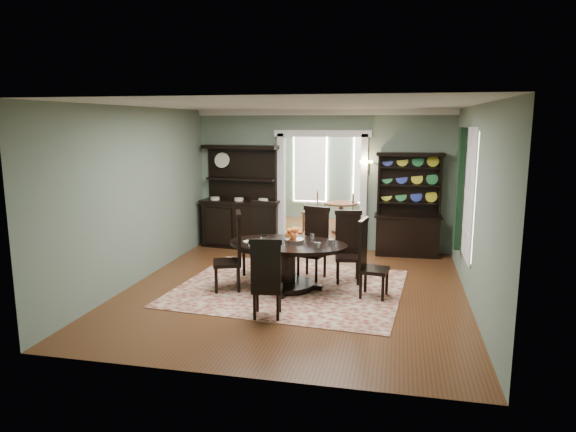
# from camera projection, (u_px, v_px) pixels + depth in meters

# --- Properties ---
(room) EXTENTS (5.51, 6.01, 3.01)m
(room) POSITION_uv_depth(u_px,v_px,m) (295.00, 196.00, 8.23)
(room) COLOR #573316
(room) RESTS_ON ground
(parlor) EXTENTS (3.51, 3.50, 3.01)m
(parlor) POSITION_uv_depth(u_px,v_px,m) (336.00, 169.00, 13.52)
(parlor) COLOR #573316
(parlor) RESTS_ON ground
(doorway_trim) EXTENTS (2.08, 0.25, 2.57)m
(doorway_trim) POSITION_uv_depth(u_px,v_px,m) (322.00, 175.00, 11.07)
(doorway_trim) COLOR silver
(doorway_trim) RESTS_ON floor
(right_window) EXTENTS (0.15, 1.47, 2.12)m
(right_window) POSITION_uv_depth(u_px,v_px,m) (464.00, 192.00, 8.52)
(right_window) COLOR white
(right_window) RESTS_ON wall_right
(wall_sconce) EXTENTS (0.27, 0.21, 0.21)m
(wall_sconce) POSITION_uv_depth(u_px,v_px,m) (366.00, 163.00, 10.67)
(wall_sconce) COLOR gold
(wall_sconce) RESTS_ON back_wall_right
(rug) EXTENTS (3.88, 3.40, 0.01)m
(rug) POSITION_uv_depth(u_px,v_px,m) (290.00, 287.00, 8.60)
(rug) COLOR maroon
(rug) RESTS_ON floor
(dining_table) EXTENTS (2.06, 1.96, 0.78)m
(dining_table) POSITION_uv_depth(u_px,v_px,m) (288.00, 257.00, 8.47)
(dining_table) COLOR black
(dining_table) RESTS_ON rug
(centerpiece) EXTENTS (1.57, 1.01, 0.26)m
(centerpiece) POSITION_uv_depth(u_px,v_px,m) (294.00, 238.00, 8.45)
(centerpiece) COLOR silver
(centerpiece) RESTS_ON dining_table
(chair_far_left) EXTENTS (0.62, 0.60, 1.33)m
(chair_far_left) POSITION_uv_depth(u_px,v_px,m) (262.00, 236.00, 9.28)
(chair_far_left) COLOR black
(chair_far_left) RESTS_ON rug
(chair_far_mid) EXTENTS (0.58, 0.56, 1.27)m
(chair_far_mid) POSITION_uv_depth(u_px,v_px,m) (314.00, 241.00, 9.09)
(chair_far_mid) COLOR black
(chair_far_mid) RESTS_ON rug
(chair_far_right) EXTENTS (0.51, 0.49, 1.24)m
(chair_far_right) POSITION_uv_depth(u_px,v_px,m) (348.00, 244.00, 8.89)
(chair_far_right) COLOR black
(chair_far_right) RESTS_ON rug
(chair_end_left) EXTENTS (0.60, 0.61, 1.31)m
(chair_end_left) POSITION_uv_depth(u_px,v_px,m) (234.00, 249.00, 8.38)
(chair_end_left) COLOR black
(chair_end_left) RESTS_ON rug
(chair_end_right) EXTENTS (0.50, 0.52, 1.25)m
(chair_end_right) POSITION_uv_depth(u_px,v_px,m) (368.00, 256.00, 8.07)
(chair_end_right) COLOR black
(chair_end_right) RESTS_ON rug
(chair_near) EXTENTS (0.49, 0.47, 1.18)m
(chair_near) POSITION_uv_depth(u_px,v_px,m) (266.00, 277.00, 7.12)
(chair_near) COLOR black
(chair_near) RESTS_ON rug
(sideboard) EXTENTS (1.76, 0.77, 2.25)m
(sideboard) POSITION_uv_depth(u_px,v_px,m) (240.00, 212.00, 11.33)
(sideboard) COLOR black
(sideboard) RESTS_ON floor
(welsh_dresser) EXTENTS (1.38, 0.54, 2.13)m
(welsh_dresser) POSITION_uv_depth(u_px,v_px,m) (408.00, 219.00, 10.62)
(welsh_dresser) COLOR black
(welsh_dresser) RESTS_ON floor
(parlor_table) EXTENTS (0.83, 0.83, 0.77)m
(parlor_table) POSITION_uv_depth(u_px,v_px,m) (341.00, 213.00, 12.80)
(parlor_table) COLOR brown
(parlor_table) RESTS_ON parlor_floor
(parlor_chair_left) EXTENTS (0.46, 0.44, 1.04)m
(parlor_chair_left) POSITION_uv_depth(u_px,v_px,m) (313.00, 210.00, 12.95)
(parlor_chair_left) COLOR brown
(parlor_chair_left) RESTS_ON parlor_floor
(parlor_chair_right) EXTENTS (0.42, 0.41, 0.99)m
(parlor_chair_right) POSITION_uv_depth(u_px,v_px,m) (358.00, 212.00, 12.79)
(parlor_chair_right) COLOR brown
(parlor_chair_right) RESTS_ON parlor_floor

